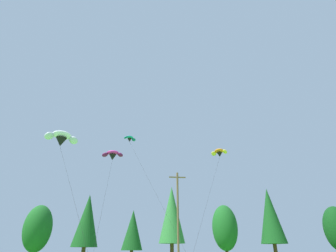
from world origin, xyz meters
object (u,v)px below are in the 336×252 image
Objects in this scene: parafoil_kite_low_orange at (219,153)px; parafoil_kite_high_magenta at (113,155)px; parafoil_kite_far_white at (61,138)px; parafoil_kite_mid_teal at (130,139)px; utility_pole at (178,216)px.

parafoil_kite_high_magenta is at bearing -165.76° from parafoil_kite_low_orange.
parafoil_kite_mid_teal is at bearing 58.63° from parafoil_kite_far_white.
utility_pole is 16.12m from parafoil_kite_mid_teal.
parafoil_kite_low_orange is (14.19, -2.38, -2.63)m from parafoil_kite_mid_teal.
parafoil_kite_high_magenta is 0.84× the size of parafoil_kite_low_orange.
parafoil_kite_high_magenta is 0.73× the size of parafoil_kite_mid_teal.
parafoil_kite_mid_teal reaches higher than parafoil_kite_far_white.
parafoil_kite_high_magenta is 0.99× the size of parafoil_kite_far_white.
utility_pole is 0.73× the size of parafoil_kite_low_orange.
parafoil_kite_low_orange is (16.17, 4.10, 2.46)m from parafoil_kite_high_magenta.
parafoil_kite_mid_teal is at bearing 73.06° from parafoil_kite_high_magenta.
parafoil_kite_mid_teal is 14.63m from parafoil_kite_low_orange.
parafoil_kite_mid_teal is at bearing 170.50° from parafoil_kite_low_orange.
utility_pole is at bearing -3.92° from parafoil_kite_high_magenta.
parafoil_kite_high_magenta is 8.47m from parafoil_kite_mid_teal.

